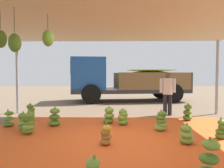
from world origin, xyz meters
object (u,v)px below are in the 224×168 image
(banana_bunch_0, at_px, (106,135))
(banana_bunch_7, at_px, (31,113))
(banana_bunch_14, at_px, (123,118))
(banana_bunch_4, at_px, (55,118))
(banana_bunch_11, at_px, (161,121))
(banana_bunch_8, at_px, (29,124))
(banana_bunch_1, at_px, (109,116))
(banana_bunch_12, at_px, (23,122))
(banana_bunch_2, at_px, (221,130))
(cargo_truck_main, at_px, (125,80))
(banana_bunch_6, at_px, (209,160))
(banana_bunch_10, at_px, (9,119))
(banana_bunch_13, at_px, (186,135))
(worker_0, at_px, (168,90))
(banana_bunch_3, at_px, (188,113))

(banana_bunch_0, bearing_deg, banana_bunch_7, 138.41)
(banana_bunch_14, bearing_deg, banana_bunch_4, -175.59)
(banana_bunch_11, bearing_deg, banana_bunch_8, -173.62)
(banana_bunch_1, height_order, banana_bunch_11, banana_bunch_11)
(banana_bunch_11, relative_size, banana_bunch_12, 1.11)
(banana_bunch_0, distance_m, banana_bunch_2, 2.67)
(banana_bunch_1, relative_size, cargo_truck_main, 0.08)
(banana_bunch_11, distance_m, banana_bunch_14, 1.16)
(banana_bunch_6, distance_m, banana_bunch_12, 4.49)
(banana_bunch_10, height_order, banana_bunch_13, banana_bunch_10)
(banana_bunch_10, distance_m, banana_bunch_13, 4.78)
(banana_bunch_1, xyz_separation_m, banana_bunch_14, (0.42, -0.18, -0.01))
(cargo_truck_main, bearing_deg, banana_bunch_14, -92.62)
(banana_bunch_12, relative_size, cargo_truck_main, 0.08)
(banana_bunch_2, distance_m, worker_0, 2.96)
(banana_bunch_6, bearing_deg, cargo_truck_main, 95.64)
(banana_bunch_2, height_order, banana_bunch_13, banana_bunch_2)
(banana_bunch_3, distance_m, cargo_truck_main, 5.48)
(banana_bunch_1, height_order, banana_bunch_6, banana_bunch_6)
(banana_bunch_2, bearing_deg, banana_bunch_14, 150.19)
(banana_bunch_8, relative_size, banana_bunch_13, 1.27)
(banana_bunch_2, relative_size, worker_0, 0.31)
(banana_bunch_13, bearing_deg, cargo_truck_main, 97.94)
(banana_bunch_11, xyz_separation_m, cargo_truck_main, (-0.72, 6.33, 0.94))
(banana_bunch_6, distance_m, banana_bunch_8, 4.09)
(banana_bunch_0, distance_m, banana_bunch_7, 3.37)
(banana_bunch_7, bearing_deg, banana_bunch_6, -41.51)
(banana_bunch_1, bearing_deg, banana_bunch_10, -171.82)
(banana_bunch_13, relative_size, banana_bunch_14, 0.92)
(banana_bunch_12, bearing_deg, banana_bunch_11, 1.00)
(banana_bunch_13, xyz_separation_m, worker_0, (0.38, 3.22, 0.71))
(banana_bunch_7, distance_m, banana_bunch_11, 4.06)
(banana_bunch_7, relative_size, cargo_truck_main, 0.09)
(banana_bunch_10, distance_m, banana_bunch_12, 0.77)
(banana_bunch_11, distance_m, worker_0, 2.38)
(banana_bunch_8, bearing_deg, banana_bunch_3, 20.00)
(banana_bunch_7, height_order, banana_bunch_11, banana_bunch_7)
(banana_bunch_3, xyz_separation_m, banana_bunch_14, (-2.09, -0.63, -0.02))
(banana_bunch_6, height_order, banana_bunch_12, banana_bunch_6)
(worker_0, bearing_deg, banana_bunch_0, -122.17)
(banana_bunch_3, distance_m, banana_bunch_4, 4.13)
(banana_bunch_12, height_order, banana_bunch_13, banana_bunch_12)
(banana_bunch_2, bearing_deg, banana_bunch_0, -169.56)
(banana_bunch_7, relative_size, banana_bunch_11, 1.02)
(banana_bunch_0, xyz_separation_m, banana_bunch_4, (-1.56, 1.60, 0.04))
(banana_bunch_1, distance_m, banana_bunch_13, 2.52)
(banana_bunch_8, bearing_deg, banana_bunch_6, -31.23)
(banana_bunch_13, relative_size, cargo_truck_main, 0.07)
(banana_bunch_0, xyz_separation_m, banana_bunch_1, (-0.01, 1.93, 0.03))
(banana_bunch_2, xyz_separation_m, banana_bunch_3, (-0.13, 1.90, 0.04))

